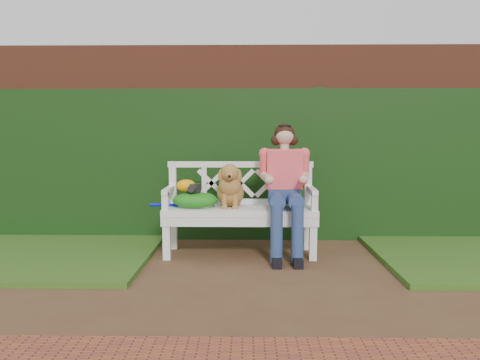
{
  "coord_description": "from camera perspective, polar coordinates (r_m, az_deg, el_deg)",
  "views": [
    {
      "loc": [
        -0.16,
        -3.63,
        1.23
      ],
      "look_at": [
        -0.23,
        0.97,
        0.75
      ],
      "focal_mm": 35.0,
      "sensor_mm": 36.0,
      "label": 1
    }
  ],
  "objects": [
    {
      "name": "ground",
      "position": [
        3.83,
        3.36,
        -12.76
      ],
      "size": [
        60.0,
        60.0,
        0.0
      ],
      "primitive_type": "plane",
      "color": "#462D1E"
    },
    {
      "name": "tennis_racket",
      "position": [
        4.7,
        -5.79,
        -3.05
      ],
      "size": [
        0.7,
        0.39,
        0.03
      ],
      "primitive_type": null,
      "rotation": [
        0.0,
        0.0,
        0.18
      ],
      "color": "silver",
      "rests_on": "garden_bench"
    },
    {
      "name": "baseball_glove",
      "position": [
        4.65,
        -6.6,
        -0.7
      ],
      "size": [
        0.21,
        0.16,
        0.12
      ],
      "primitive_type": "ellipsoid",
      "rotation": [
        0.0,
        0.0,
        0.11
      ],
      "color": "orange",
      "rests_on": "green_bag"
    },
    {
      "name": "garden_bench",
      "position": [
        4.7,
        0.0,
        -6.19
      ],
      "size": [
        1.59,
        0.63,
        0.48
      ],
      "primitive_type": null,
      "rotation": [
        0.0,
        0.0,
        -0.02
      ],
      "color": "white",
      "rests_on": "ground"
    },
    {
      "name": "green_bag",
      "position": [
        4.65,
        -5.51,
        -2.39
      ],
      "size": [
        0.54,
        0.48,
        0.15
      ],
      "primitive_type": null,
      "rotation": [
        0.0,
        0.0,
        0.34
      ],
      "color": "#20981C",
      "rests_on": "garden_bench"
    },
    {
      "name": "seated_woman",
      "position": [
        4.63,
        5.43,
        -1.64
      ],
      "size": [
        0.57,
        0.73,
        1.24
      ],
      "primitive_type": null,
      "rotation": [
        0.0,
        0.0,
        0.06
      ],
      "color": "#FF4860",
      "rests_on": "ground"
    },
    {
      "name": "dog",
      "position": [
        4.65,
        -1.19,
        -0.58
      ],
      "size": [
        0.34,
        0.43,
        0.44
      ],
      "primitive_type": null,
      "rotation": [
        0.0,
        0.0,
        0.12
      ],
      "color": "olive",
      "rests_on": "garden_bench"
    },
    {
      "name": "ivy_hedge",
      "position": [
        5.32,
        2.66,
        1.85
      ],
      "size": [
        10.0,
        0.18,
        1.7
      ],
      "primitive_type": "cube",
      "color": "#153911",
      "rests_on": "ground"
    },
    {
      "name": "grass_left",
      "position": [
        5.19,
        -24.92,
        -8.02
      ],
      "size": [
        2.6,
        2.0,
        0.05
      ],
      "primitive_type": "cube",
      "color": "#294F19",
      "rests_on": "ground"
    },
    {
      "name": "brick_wall",
      "position": [
        5.53,
        2.6,
        4.6
      ],
      "size": [
        10.0,
        0.3,
        2.2
      ],
      "primitive_type": "cube",
      "color": "brown",
      "rests_on": "ground"
    },
    {
      "name": "camera_item",
      "position": [
        4.63,
        -5.74,
        -0.95
      ],
      "size": [
        0.15,
        0.13,
        0.09
      ],
      "primitive_type": "cube",
      "rotation": [
        0.0,
        0.0,
        -0.35
      ],
      "color": "black",
      "rests_on": "green_bag"
    }
  ]
}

